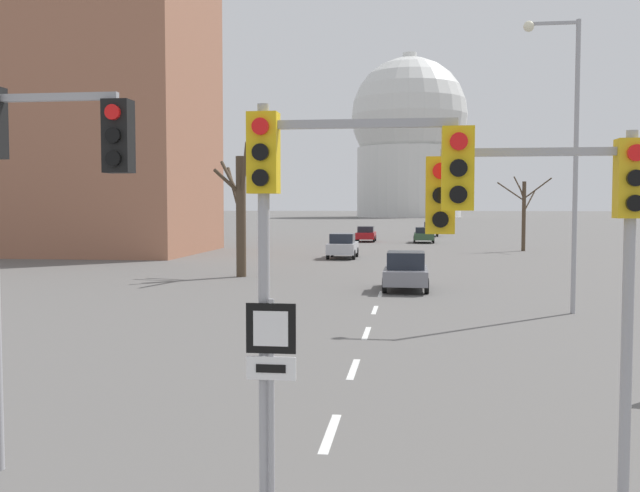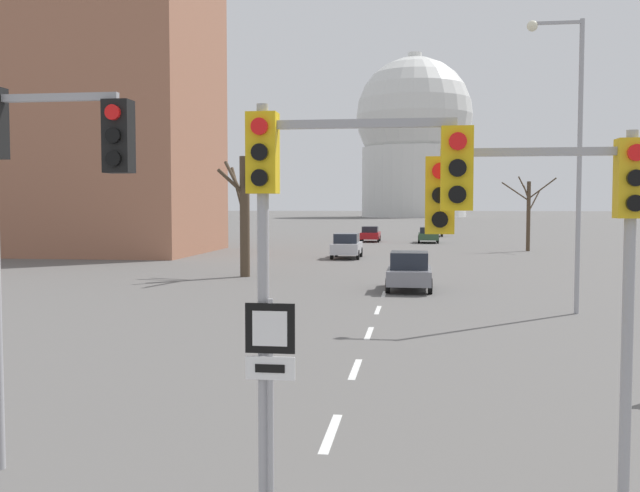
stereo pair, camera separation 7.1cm
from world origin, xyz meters
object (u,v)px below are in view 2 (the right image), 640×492
traffic_signal_near_left (35,176)px  traffic_signal_near_right (560,221)px  street_lamp_right (571,139)px  sedan_mid_centre (409,271)px  sedan_far_left (428,235)px  sedan_near_right (435,229)px  sedan_far_right (370,234)px  traffic_signal_centre_tall (330,202)px  sedan_near_left (347,246)px  route_sign_post (270,367)px

traffic_signal_near_left → traffic_signal_near_right: 6.87m
street_lamp_right → sedan_mid_centre: 9.40m
traffic_signal_near_right → sedan_far_left: 60.15m
sedan_near_right → sedan_far_right: size_ratio=0.95×
sedan_far_right → sedan_far_left: bearing=-11.4°
traffic_signal_centre_tall → sedan_mid_centre: bearing=88.3°
traffic_signal_centre_tall → street_lamp_right: size_ratio=0.50×
street_lamp_right → sedan_near_left: size_ratio=2.30×
route_sign_post → sedan_far_left: bearing=87.4°
traffic_signal_near_left → sedan_far_left: size_ratio=1.28×
route_sign_post → traffic_signal_centre_tall: bearing=7.6°
traffic_signal_near_right → sedan_near_left: bearing=99.4°
street_lamp_right → sedan_far_left: 44.82m
route_sign_post → sedan_near_right: route_sign_post is taller
traffic_signal_centre_tall → sedan_near_right: traffic_signal_centre_tall is taller
street_lamp_right → route_sign_post: bearing=-112.3°
traffic_signal_centre_tall → street_lamp_right: (6.07, 16.45, 2.13)m
street_lamp_right → sedan_far_left: size_ratio=2.33×
traffic_signal_near_left → sedan_far_left: traffic_signal_near_left is taller
sedan_near_left → sedan_mid_centre: size_ratio=1.08×
street_lamp_right → sedan_mid_centre: (-5.39, 5.84, -5.01)m
traffic_signal_near_left → sedan_near_right: bearing=84.6°
sedan_near_right → sedan_far_right: 14.37m
sedan_near_right → sedan_far_right: sedan_near_right is taller
traffic_signal_near_right → sedan_far_right: (-6.38, 61.22, -2.70)m
traffic_signal_near_right → sedan_near_right: (0.21, 73.98, -2.63)m
traffic_signal_near_left → sedan_near_left: 39.52m
street_lamp_right → sedan_far_left: street_lamp_right is taller
traffic_signal_near_left → traffic_signal_near_right: (6.85, 0.02, -0.59)m
street_lamp_right → sedan_far_right: 46.78m
sedan_mid_centre → sedan_far_right: sedan_mid_centre is taller
sedan_far_right → traffic_signal_near_right: bearing=-84.0°
street_lamp_right → sedan_near_left: (-9.86, 23.63, -4.98)m
traffic_signal_near_right → street_lamp_right: bearing=78.1°
sedan_mid_centre → route_sign_post: bearing=-93.5°
traffic_signal_centre_tall → sedan_far_right: bearing=93.4°
sedan_near_right → sedan_far_right: bearing=-117.3°
traffic_signal_centre_tall → traffic_signal_near_right: size_ratio=1.06×
route_sign_post → sedan_near_left: (-3.09, 40.17, -0.89)m
traffic_signal_near_right → sedan_mid_centre: traffic_signal_near_right is taller
sedan_far_left → sedan_far_right: sedan_far_right is taller
route_sign_post → sedan_far_right: bearing=92.7°
traffic_signal_near_left → sedan_mid_centre: traffic_signal_near_left is taller
sedan_near_right → sedan_mid_centre: size_ratio=1.01×
street_lamp_right → sedan_far_right: street_lamp_right is taller
street_lamp_right → traffic_signal_centre_tall: bearing=-110.3°
traffic_signal_centre_tall → sedan_near_right: 74.81m
sedan_near_left → traffic_signal_centre_tall: bearing=-84.6°
sedan_far_left → sedan_near_right: bearing=86.1°
sedan_near_right → sedan_mid_centre: same height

